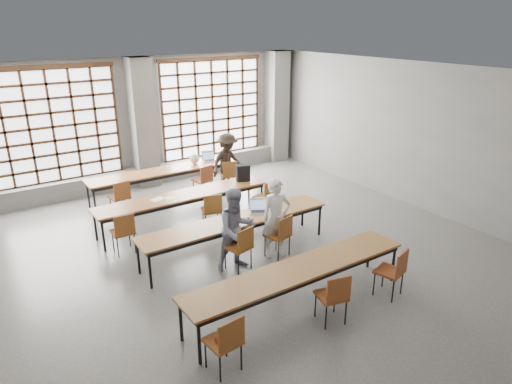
# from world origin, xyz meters

# --- Properties ---
(floor) EXTENTS (11.00, 11.00, 0.00)m
(floor) POSITION_xyz_m (0.00, 0.00, 0.00)
(floor) COLOR #4F4F4C
(floor) RESTS_ON ground
(ceiling) EXTENTS (11.00, 11.00, 0.00)m
(ceiling) POSITION_xyz_m (0.00, 0.00, 3.50)
(ceiling) COLOR silver
(ceiling) RESTS_ON floor
(wall_back) EXTENTS (10.00, 0.00, 10.00)m
(wall_back) POSITION_xyz_m (0.00, 5.50, 1.75)
(wall_back) COLOR #5E5E5C
(wall_back) RESTS_ON floor
(wall_right) EXTENTS (0.00, 11.00, 11.00)m
(wall_right) POSITION_xyz_m (5.00, 0.00, 1.75)
(wall_right) COLOR #5E5E5C
(wall_right) RESTS_ON floor
(column_mid) EXTENTS (0.60, 0.55, 3.50)m
(column_mid) POSITION_xyz_m (0.00, 5.22, 1.75)
(column_mid) COLOR #5A5A57
(column_mid) RESTS_ON floor
(column_right) EXTENTS (0.60, 0.55, 3.50)m
(column_right) POSITION_xyz_m (4.50, 5.22, 1.75)
(column_right) COLOR #5A5A57
(column_right) RESTS_ON floor
(window_left) EXTENTS (3.32, 0.12, 3.00)m
(window_left) POSITION_xyz_m (-2.25, 5.42, 1.90)
(window_left) COLOR white
(window_left) RESTS_ON wall_back
(window_right) EXTENTS (3.32, 0.12, 3.00)m
(window_right) POSITION_xyz_m (2.25, 5.42, 1.90)
(window_right) COLOR white
(window_right) RESTS_ON wall_back
(sill_ledge) EXTENTS (9.80, 0.35, 0.50)m
(sill_ledge) POSITION_xyz_m (0.00, 5.30, 0.25)
(sill_ledge) COLOR #5A5A57
(sill_ledge) RESTS_ON floor
(desk_row_a) EXTENTS (4.00, 0.70, 0.73)m
(desk_row_a) POSITION_xyz_m (0.06, 4.07, 0.66)
(desk_row_a) COLOR brown
(desk_row_a) RESTS_ON floor
(desk_row_b) EXTENTS (4.00, 0.70, 0.73)m
(desk_row_b) POSITION_xyz_m (-0.29, 2.16, 0.66)
(desk_row_b) COLOR brown
(desk_row_b) RESTS_ON floor
(desk_row_c) EXTENTS (4.00, 0.70, 0.73)m
(desk_row_c) POSITION_xyz_m (-0.01, 0.34, 0.66)
(desk_row_c) COLOR brown
(desk_row_c) RESTS_ON floor
(desk_row_d) EXTENTS (4.00, 0.70, 0.73)m
(desk_row_d) POSITION_xyz_m (-0.16, -1.81, 0.66)
(desk_row_d) COLOR brown
(desk_row_d) RESTS_ON floor
(chair_back_left) EXTENTS (0.47, 0.47, 0.88)m
(chair_back_left) POSITION_xyz_m (-1.33, 3.44, 0.54)
(chair_back_left) COLOR brown
(chair_back_left) RESTS_ON floor
(chair_back_mid) EXTENTS (0.49, 0.50, 0.88)m
(chair_back_mid) POSITION_xyz_m (0.88, 3.44, 0.54)
(chair_back_mid) COLOR maroon
(chair_back_mid) RESTS_ON floor
(chair_back_right) EXTENTS (0.52, 0.53, 0.88)m
(chair_back_right) POSITION_xyz_m (1.64, 3.44, 0.54)
(chair_back_right) COLOR brown
(chair_back_right) RESTS_ON floor
(chair_mid_left) EXTENTS (0.43, 0.44, 0.88)m
(chair_mid_left) POSITION_xyz_m (-1.89, 1.53, 0.54)
(chair_mid_left) COLOR brown
(chair_mid_left) RESTS_ON floor
(chair_mid_centre) EXTENTS (0.53, 0.53, 0.88)m
(chair_mid_centre) POSITION_xyz_m (0.09, 1.53, 0.54)
(chair_mid_centre) COLOR brown
(chair_mid_centre) RESTS_ON floor
(chair_mid_right) EXTENTS (0.51, 0.52, 0.88)m
(chair_mid_right) POSITION_xyz_m (1.53, 1.53, 0.54)
(chair_mid_right) COLOR brown
(chair_mid_right) RESTS_ON floor
(chair_front_left) EXTENTS (0.51, 0.51, 0.88)m
(chair_front_left) POSITION_xyz_m (-0.30, -0.29, 0.54)
(chair_front_left) COLOR brown
(chair_front_left) RESTS_ON floor
(chair_front_right) EXTENTS (0.51, 0.51, 0.88)m
(chair_front_right) POSITION_xyz_m (0.60, -0.29, 0.54)
(chair_front_right) COLOR brown
(chair_front_right) RESTS_ON floor
(chair_near_left) EXTENTS (0.46, 0.46, 0.88)m
(chair_near_left) POSITION_xyz_m (-1.86, -2.44, 0.54)
(chair_near_left) COLOR brown
(chair_near_left) RESTS_ON floor
(chair_near_mid) EXTENTS (0.50, 0.51, 0.88)m
(chair_near_mid) POSITION_xyz_m (0.02, -2.44, 0.54)
(chair_near_mid) COLOR maroon
(chair_near_mid) RESTS_ON floor
(chair_near_right) EXTENTS (0.52, 0.52, 0.88)m
(chair_near_right) POSITION_xyz_m (1.36, -2.44, 0.54)
(chair_near_right) COLOR maroon
(chair_near_right) RESTS_ON floor
(student_male) EXTENTS (0.65, 0.51, 1.59)m
(student_male) POSITION_xyz_m (0.59, -0.16, 0.79)
(student_male) COLOR silver
(student_male) RESTS_ON floor
(student_female) EXTENTS (0.83, 0.68, 1.57)m
(student_female) POSITION_xyz_m (-0.31, -0.16, 0.79)
(student_female) COLOR #181E4A
(student_female) RESTS_ON floor
(student_back) EXTENTS (1.13, 0.80, 1.59)m
(student_back) POSITION_xyz_m (1.66, 3.57, 0.79)
(student_back) COLOR black
(student_back) RESTS_ON floor
(laptop_front) EXTENTS (0.46, 0.44, 0.26)m
(laptop_front) POSITION_xyz_m (0.56, 0.44, 0.79)
(laptop_front) COLOR silver
(laptop_front) RESTS_ON desk_row_c
(laptop_back) EXTENTS (0.42, 0.38, 0.26)m
(laptop_back) POSITION_xyz_m (1.43, 4.18, 0.79)
(laptop_back) COLOR #AAAAAE
(laptop_back) RESTS_ON desk_row_a
(mouse) EXTENTS (0.12, 0.10, 0.04)m
(mouse) POSITION_xyz_m (0.94, 0.32, 0.75)
(mouse) COLOR white
(mouse) RESTS_ON desk_row_c
(green_box) EXTENTS (0.27, 0.18, 0.09)m
(green_box) POSITION_xyz_m (-0.06, 0.42, 0.78)
(green_box) COLOR green
(green_box) RESTS_ON desk_row_c
(phone) EXTENTS (0.14, 0.09, 0.01)m
(phone) POSITION_xyz_m (0.17, 0.24, 0.74)
(phone) COLOR black
(phone) RESTS_ON desk_row_c
(paper_sheet_a) EXTENTS (0.35, 0.29, 0.00)m
(paper_sheet_a) POSITION_xyz_m (-0.89, 2.21, 0.73)
(paper_sheet_a) COLOR silver
(paper_sheet_a) RESTS_ON desk_row_b
(paper_sheet_b) EXTENTS (0.33, 0.26, 0.00)m
(paper_sheet_b) POSITION_xyz_m (-0.59, 2.11, 0.73)
(paper_sheet_b) COLOR white
(paper_sheet_b) RESTS_ON desk_row_b
(backpack) EXTENTS (0.37, 0.29, 0.40)m
(backpack) POSITION_xyz_m (1.31, 2.21, 0.93)
(backpack) COLOR black
(backpack) RESTS_ON desk_row_b
(plastic_bag) EXTENTS (0.29, 0.25, 0.29)m
(plastic_bag) POSITION_xyz_m (0.96, 4.12, 0.87)
(plastic_bag) COLOR silver
(plastic_bag) RESTS_ON desk_row_a
(red_pouch) EXTENTS (0.20, 0.09, 0.06)m
(red_pouch) POSITION_xyz_m (-1.86, -2.36, 0.50)
(red_pouch) COLOR #A72714
(red_pouch) RESTS_ON chair_near_left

